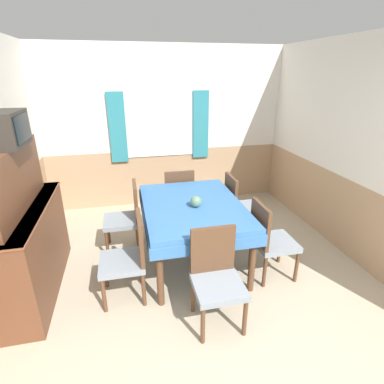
# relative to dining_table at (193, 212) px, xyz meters

# --- Properties ---
(wall_back) EXTENTS (4.34, 0.09, 2.60)m
(wall_back) POSITION_rel_dining_table_xyz_m (-0.02, 1.91, 0.64)
(wall_back) COLOR white
(wall_back) RESTS_ON ground_plane
(wall_right) EXTENTS (0.05, 4.03, 2.60)m
(wall_right) POSITION_rel_dining_table_xyz_m (1.98, 0.08, 0.64)
(wall_right) COLOR white
(wall_right) RESTS_ON ground_plane
(dining_table) EXTENTS (1.15, 1.53, 0.77)m
(dining_table) POSITION_rel_dining_table_xyz_m (0.00, 0.00, 0.00)
(dining_table) COLOR #386BA8
(dining_table) RESTS_ON ground_plane
(chair_left_far) EXTENTS (0.44, 0.44, 0.90)m
(chair_left_far) POSITION_rel_dining_table_xyz_m (-0.76, 0.46, -0.18)
(chair_left_far) COLOR brown
(chair_left_far) RESTS_ON ground_plane
(chair_right_far) EXTENTS (0.44, 0.44, 0.90)m
(chair_right_far) POSITION_rel_dining_table_xyz_m (0.76, 0.46, -0.18)
(chair_right_far) COLOR brown
(chair_right_far) RESTS_ON ground_plane
(chair_right_near) EXTENTS (0.44, 0.44, 0.90)m
(chair_right_near) POSITION_rel_dining_table_xyz_m (0.76, -0.46, -0.18)
(chair_right_near) COLOR brown
(chair_right_near) RESTS_ON ground_plane
(chair_head_near) EXTENTS (0.44, 0.44, 0.90)m
(chair_head_near) POSITION_rel_dining_table_xyz_m (0.00, -0.95, -0.18)
(chair_head_near) COLOR brown
(chair_head_near) RESTS_ON ground_plane
(chair_left_near) EXTENTS (0.44, 0.44, 0.90)m
(chair_left_near) POSITION_rel_dining_table_xyz_m (-0.76, -0.46, -0.18)
(chair_left_near) COLOR brown
(chair_left_near) RESTS_ON ground_plane
(chair_head_window) EXTENTS (0.44, 0.44, 0.90)m
(chair_head_window) POSITION_rel_dining_table_xyz_m (0.00, 0.95, -0.18)
(chair_head_window) COLOR brown
(chair_head_window) RESTS_ON ground_plane
(sideboard) EXTENTS (0.46, 1.52, 1.55)m
(sideboard) POSITION_rel_dining_table_xyz_m (-1.76, -0.14, -0.00)
(sideboard) COLOR brown
(sideboard) RESTS_ON ground_plane
(tv) EXTENTS (0.29, 0.51, 0.32)m
(tv) POSITION_rel_dining_table_xyz_m (-1.74, -0.06, 1.04)
(tv) COLOR #2D2823
(tv) RESTS_ON sideboard
(vase) EXTENTS (0.13, 0.13, 0.13)m
(vase) POSITION_rel_dining_table_xyz_m (0.02, -0.08, 0.17)
(vase) COLOR slate
(vase) RESTS_ON dining_table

